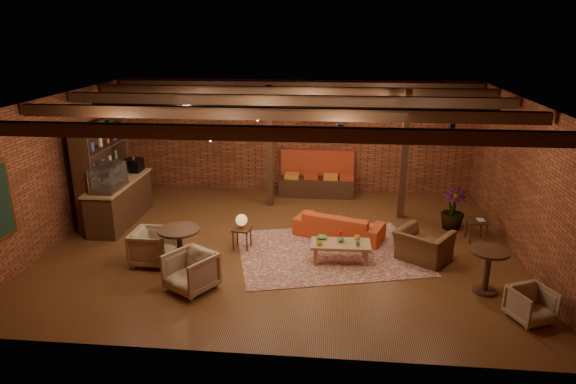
# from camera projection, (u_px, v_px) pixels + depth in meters

# --- Properties ---
(floor) EXTENTS (10.00, 10.00, 0.00)m
(floor) POSITION_uv_depth(u_px,v_px,m) (282.00, 244.00, 11.40)
(floor) COLOR #37210D
(floor) RESTS_ON ground
(ceiling) EXTENTS (10.00, 8.00, 0.02)m
(ceiling) POSITION_uv_depth(u_px,v_px,m) (281.00, 100.00, 10.40)
(ceiling) COLOR black
(ceiling) RESTS_ON wall_back
(wall_back) EXTENTS (10.00, 0.02, 3.20)m
(wall_back) POSITION_uv_depth(u_px,v_px,m) (297.00, 137.00, 14.68)
(wall_back) COLOR brown
(wall_back) RESTS_ON ground
(wall_front) EXTENTS (10.00, 0.02, 3.20)m
(wall_front) POSITION_uv_depth(u_px,v_px,m) (250.00, 256.00, 7.12)
(wall_front) COLOR brown
(wall_front) RESTS_ON ground
(wall_left) EXTENTS (0.02, 8.00, 3.20)m
(wall_left) POSITION_uv_depth(u_px,v_px,m) (58.00, 169.00, 11.36)
(wall_left) COLOR brown
(wall_left) RESTS_ON ground
(wall_right) EXTENTS (0.02, 8.00, 3.20)m
(wall_right) POSITION_uv_depth(u_px,v_px,m) (526.00, 182.00, 10.44)
(wall_right) COLOR brown
(wall_right) RESTS_ON ground
(ceiling_beams) EXTENTS (9.80, 6.40, 0.22)m
(ceiling_beams) POSITION_uv_depth(u_px,v_px,m) (281.00, 106.00, 10.44)
(ceiling_beams) COLOR black
(ceiling_beams) RESTS_ON ceiling
(ceiling_pipe) EXTENTS (9.60, 0.12, 0.12)m
(ceiling_pipe) POSITION_uv_depth(u_px,v_px,m) (289.00, 105.00, 12.02)
(ceiling_pipe) COLOR black
(ceiling_pipe) RESTS_ON ceiling
(post_left) EXTENTS (0.16, 0.16, 3.20)m
(post_left) POSITION_uv_depth(u_px,v_px,m) (270.00, 147.00, 13.41)
(post_left) COLOR black
(post_left) RESTS_ON ground
(post_right) EXTENTS (0.16, 0.16, 3.20)m
(post_right) POSITION_uv_depth(u_px,v_px,m) (404.00, 156.00, 12.53)
(post_right) COLOR black
(post_right) RESTS_ON ground
(service_counter) EXTENTS (0.80, 2.50, 1.60)m
(service_counter) POSITION_uv_depth(u_px,v_px,m) (119.00, 191.00, 12.47)
(service_counter) COLOR black
(service_counter) RESTS_ON ground
(plant_counter) EXTENTS (0.35, 0.39, 0.30)m
(plant_counter) POSITION_uv_depth(u_px,v_px,m) (125.00, 172.00, 12.52)
(plant_counter) COLOR #337F33
(plant_counter) RESTS_ON service_counter
(shelving_hutch) EXTENTS (0.52, 2.00, 2.40)m
(shelving_hutch) POSITION_uv_depth(u_px,v_px,m) (103.00, 174.00, 12.48)
(shelving_hutch) COLOR black
(shelving_hutch) RESTS_ON ground
(banquette) EXTENTS (2.10, 0.70, 1.00)m
(banquette) POSITION_uv_depth(u_px,v_px,m) (317.00, 178.00, 14.54)
(banquette) COLOR #A4351B
(banquette) RESTS_ON ground
(service_sign) EXTENTS (0.86, 0.06, 0.30)m
(service_sign) POSITION_uv_depth(u_px,v_px,m) (317.00, 116.00, 13.54)
(service_sign) COLOR orange
(service_sign) RESTS_ON ceiling
(ceiling_spotlights) EXTENTS (6.40, 4.40, 0.28)m
(ceiling_spotlights) POSITION_uv_depth(u_px,v_px,m) (282.00, 116.00, 10.51)
(ceiling_spotlights) COLOR black
(ceiling_spotlights) RESTS_ON ceiling
(rug) EXTENTS (4.39, 3.75, 0.01)m
(rug) POSITION_uv_depth(u_px,v_px,m) (329.00, 252.00, 11.00)
(rug) COLOR maroon
(rug) RESTS_ON floor
(sofa) EXTENTS (2.15, 1.41, 0.58)m
(sofa) POSITION_uv_depth(u_px,v_px,m) (339.00, 225.00, 11.73)
(sofa) COLOR #B63C19
(sofa) RESTS_ON floor
(coffee_table) EXTENTS (1.23, 0.63, 0.67)m
(coffee_table) POSITION_uv_depth(u_px,v_px,m) (340.00, 245.00, 10.48)
(coffee_table) COLOR #966D46
(coffee_table) RESTS_ON floor
(side_table_lamp) EXTENTS (0.42, 0.42, 0.79)m
(side_table_lamp) POSITION_uv_depth(u_px,v_px,m) (242.00, 223.00, 11.02)
(side_table_lamp) COLOR black
(side_table_lamp) RESTS_ON floor
(round_table_left) EXTENTS (0.82, 0.82, 0.86)m
(round_table_left) POSITION_uv_depth(u_px,v_px,m) (180.00, 242.00, 10.09)
(round_table_left) COLOR black
(round_table_left) RESTS_ON floor
(armchair_a) EXTENTS (0.74, 0.79, 0.79)m
(armchair_a) POSITION_uv_depth(u_px,v_px,m) (153.00, 245.00, 10.39)
(armchair_a) COLOR #B7A98E
(armchair_a) RESTS_ON floor
(armchair_b) EXTENTS (1.05, 1.03, 0.80)m
(armchair_b) POSITION_uv_depth(u_px,v_px,m) (191.00, 270.00, 9.34)
(armchair_b) COLOR #B7A98E
(armchair_b) RESTS_ON floor
(armchair_right) EXTENTS (1.21, 1.13, 0.89)m
(armchair_right) POSITION_uv_depth(u_px,v_px,m) (424.00, 240.00, 10.50)
(armchair_right) COLOR brown
(armchair_right) RESTS_ON floor
(side_table_book) EXTENTS (0.46, 0.46, 0.50)m
(side_table_book) POSITION_uv_depth(u_px,v_px,m) (477.00, 222.00, 11.50)
(side_table_book) COLOR black
(side_table_book) RESTS_ON floor
(round_table_right) EXTENTS (0.71, 0.71, 0.83)m
(round_table_right) POSITION_uv_depth(u_px,v_px,m) (488.00, 264.00, 9.21)
(round_table_right) COLOR black
(round_table_right) RESTS_ON floor
(armchair_far) EXTENTS (0.79, 0.77, 0.63)m
(armchair_far) POSITION_uv_depth(u_px,v_px,m) (531.00, 303.00, 8.39)
(armchair_far) COLOR #B7A98E
(armchair_far) RESTS_ON floor
(plant_tall) EXTENTS (1.68, 1.68, 2.93)m
(plant_tall) POSITION_uv_depth(u_px,v_px,m) (457.00, 170.00, 11.83)
(plant_tall) COLOR #4C7F4C
(plant_tall) RESTS_ON floor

